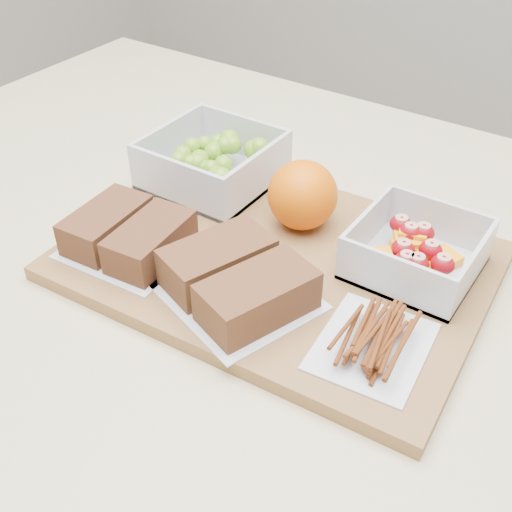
% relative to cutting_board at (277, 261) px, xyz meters
% --- Properties ---
extents(counter, '(1.20, 0.90, 0.90)m').
position_rel_cutting_board_xyz_m(counter, '(-0.03, -0.02, -0.46)').
color(counter, beige).
rests_on(counter, ground).
extents(cutting_board, '(0.44, 0.32, 0.02)m').
position_rel_cutting_board_xyz_m(cutting_board, '(0.00, 0.00, 0.00)').
color(cutting_board, olive).
rests_on(cutting_board, counter).
extents(grape_container, '(0.14, 0.14, 0.06)m').
position_rel_cutting_board_xyz_m(grape_container, '(-0.14, 0.08, 0.03)').
color(grape_container, silver).
rests_on(grape_container, cutting_board).
extents(fruit_container, '(0.12, 0.12, 0.05)m').
position_rel_cutting_board_xyz_m(fruit_container, '(0.13, 0.06, 0.03)').
color(fruit_container, silver).
rests_on(fruit_container, cutting_board).
extents(orange, '(0.08, 0.08, 0.08)m').
position_rel_cutting_board_xyz_m(orange, '(-0.01, 0.06, 0.05)').
color(orange, '#ED6405').
rests_on(orange, cutting_board).
extents(sandwich_bag_left, '(0.13, 0.12, 0.04)m').
position_rel_cutting_board_xyz_m(sandwich_bag_left, '(-0.13, -0.08, 0.03)').
color(sandwich_bag_left, silver).
rests_on(sandwich_bag_left, cutting_board).
extents(sandwich_bag_center, '(0.17, 0.16, 0.04)m').
position_rel_cutting_board_xyz_m(sandwich_bag_center, '(0.00, -0.08, 0.03)').
color(sandwich_bag_center, silver).
rests_on(sandwich_bag_center, cutting_board).
extents(pretzel_bag, '(0.10, 0.12, 0.03)m').
position_rel_cutting_board_xyz_m(pretzel_bag, '(0.14, -0.06, 0.02)').
color(pretzel_bag, silver).
rests_on(pretzel_bag, cutting_board).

